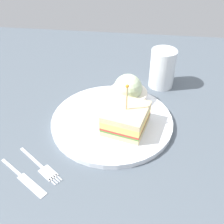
# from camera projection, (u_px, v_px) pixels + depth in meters

# --- Properties ---
(ground_plane) EXTENTS (1.05, 1.05, 0.02)m
(ground_plane) POSITION_uv_depth(u_px,v_px,m) (112.00, 126.00, 0.64)
(ground_plane) COLOR #4C5660
(plate) EXTENTS (0.27, 0.27, 0.01)m
(plate) POSITION_uv_depth(u_px,v_px,m) (112.00, 121.00, 0.63)
(plate) COLOR white
(plate) RESTS_ON ground_plane
(sandwich_half_center) EXTENTS (0.11, 0.10, 0.11)m
(sandwich_half_center) POSITION_uv_depth(u_px,v_px,m) (126.00, 118.00, 0.59)
(sandwich_half_center) COLOR beige
(sandwich_half_center) RESTS_ON plate
(coleslaw_bowl) EXTENTS (0.09, 0.09, 0.07)m
(coleslaw_bowl) POSITION_uv_depth(u_px,v_px,m) (128.00, 91.00, 0.67)
(coleslaw_bowl) COLOR silver
(coleslaw_bowl) RESTS_ON plate
(drink_glass) EXTENTS (0.07, 0.07, 0.10)m
(drink_glass) POSITION_uv_depth(u_px,v_px,m) (162.00, 71.00, 0.73)
(drink_glass) COLOR beige
(drink_glass) RESTS_ON ground_plane
(fork) EXTENTS (0.08, 0.11, 0.00)m
(fork) POSITION_uv_depth(u_px,v_px,m) (43.00, 168.00, 0.53)
(fork) COLOR silver
(fork) RESTS_ON ground_plane
(knife) EXTENTS (0.08, 0.11, 0.00)m
(knife) POSITION_uv_depth(u_px,v_px,m) (25.00, 179.00, 0.51)
(knife) COLOR silver
(knife) RESTS_ON ground_plane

